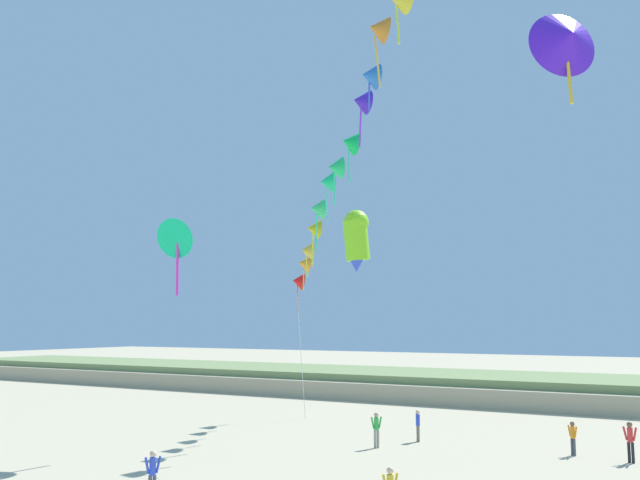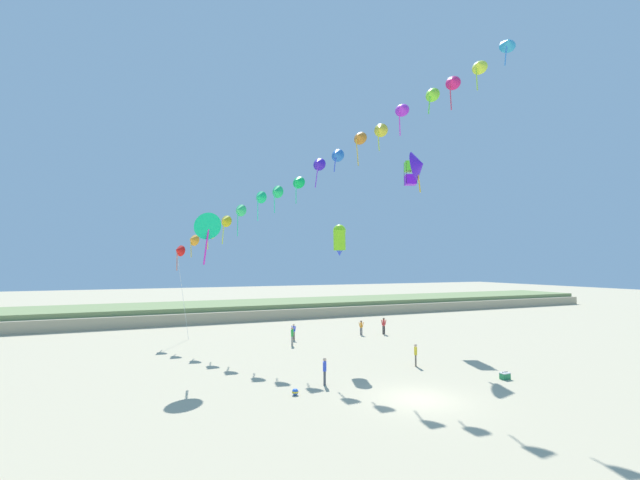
% 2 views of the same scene
% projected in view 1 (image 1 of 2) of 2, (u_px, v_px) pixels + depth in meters
% --- Properties ---
extents(dune_ridge, '(120.00, 12.93, 1.92)m').
position_uv_depth(dune_ridge, '(518.00, 388.00, 51.67)').
color(dune_ridge, tan).
rests_on(dune_ridge, ground).
extents(person_near_left, '(0.49, 0.33, 1.49)m').
position_uv_depth(person_near_left, '(573.00, 436.00, 30.16)').
color(person_near_left, '#474C56').
rests_on(person_near_left, ground).
extents(person_near_right, '(0.40, 0.47, 1.55)m').
position_uv_depth(person_near_right, '(418.00, 423.00, 33.75)').
color(person_near_right, '#726656').
rests_on(person_near_right, ground).
extents(person_far_left, '(0.40, 0.50, 1.62)m').
position_uv_depth(person_far_left, '(153.00, 472.00, 22.48)').
color(person_far_left, '#474C56').
rests_on(person_far_left, ground).
extents(person_far_right, '(0.46, 0.47, 1.64)m').
position_uv_depth(person_far_right, '(376.00, 427.00, 32.06)').
color(person_far_right, gray).
rests_on(person_far_right, ground).
extents(person_far_center, '(0.60, 0.23, 1.70)m').
position_uv_depth(person_far_center, '(630.00, 439.00, 28.59)').
color(person_far_center, black).
rests_on(person_far_center, ground).
extents(kite_banner_string, '(21.14, 23.83, 23.37)m').
position_uv_depth(kite_banner_string, '(356.00, 106.00, 30.45)').
color(kite_banner_string, red).
extents(large_kite_low_lead, '(2.17, 1.56, 3.91)m').
position_uv_depth(large_kite_low_lead, '(178.00, 237.00, 33.09)').
color(large_kite_low_lead, '#0DD686').
extents(large_kite_mid_trail, '(1.44, 1.47, 2.50)m').
position_uv_depth(large_kite_mid_trail, '(356.00, 238.00, 27.19)').
color(large_kite_mid_trail, '#8DEC21').
extents(large_kite_high_solo, '(2.80, 2.56, 3.83)m').
position_uv_depth(large_kite_high_solo, '(567.00, 39.00, 24.60)').
color(large_kite_high_solo, '#4C1AD7').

